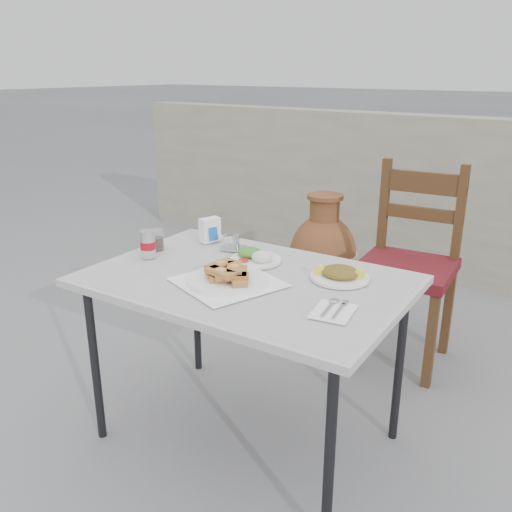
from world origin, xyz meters
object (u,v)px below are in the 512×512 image
Objects in this scene: pide_plate at (228,275)px; soda_can at (148,244)px; napkin_holder at (210,230)px; terracotta_urn at (323,257)px; cafe_table at (246,289)px; salad_rice_plate at (255,257)px; condiment_caddy at (233,244)px; chair at (409,263)px; cola_glass at (157,241)px; salad_chopped_plate at (340,274)px.

soda_can is at bearing 176.61° from pide_plate.
pide_plate is at bearing -26.40° from napkin_holder.
terracotta_urn is (-0.00, 1.10, -0.45)m from napkin_holder.
cafe_table is at bearing 79.41° from pide_plate.
cafe_table is 5.91× the size of salad_rice_plate.
condiment_caddy is at bearing -81.82° from terracotta_urn.
soda_can is 1.03× the size of napkin_holder.
napkin_holder is 0.11× the size of chair.
soda_can is 1.30× the size of cola_glass.
pide_plate is at bearing -54.47° from condiment_caddy.
condiment_caddy is at bearing 158.72° from salad_rice_plate.
salad_chopped_plate reaches higher than terracotta_urn.
salad_rice_plate is 0.95× the size of salad_chopped_plate.
cola_glass is 0.80× the size of napkin_holder.
napkin_holder is at bearing 147.74° from cafe_table.
condiment_caddy is at bearing 125.53° from pide_plate.
soda_can reaches higher than terracotta_urn.
cafe_table is 2.94× the size of pide_plate.
condiment_caddy reaches higher than salad_chopped_plate.
chair is at bearing 56.92° from soda_can.
pide_plate is 0.46m from soda_can.
chair is (0.74, 1.14, -0.26)m from soda_can.
cafe_table is at bearing -64.89° from salad_rice_plate.
salad_chopped_plate is at bearing -3.90° from condiment_caddy.
napkin_holder is (-0.72, 0.06, 0.04)m from salad_chopped_plate.
salad_chopped_plate is 0.72m from napkin_holder.
cola_glass is 1.40m from terracotta_urn.
salad_chopped_plate is 1.95× the size of soda_can.
chair reaches higher than soda_can.
cafe_table is 0.50m from napkin_holder.
pide_plate is 0.26m from salad_rice_plate.
napkin_holder is at bearing 62.49° from cola_glass.
soda_can is at bearing -172.18° from cafe_table.
condiment_caddy is 0.16× the size of terracotta_urn.
soda_can is 0.11× the size of chair.
napkin_holder is (-0.33, 0.09, 0.04)m from salad_rice_plate.
soda_can is at bearing -150.20° from salad_rice_plate.
napkin_holder is at bearing 170.56° from condiment_caddy.
cola_glass is 0.25m from napkin_holder.
napkin_holder reaches higher than cola_glass.
soda_can is at bearing -129.37° from chair.
salad_chopped_plate is at bearing -93.37° from chair.
cola_glass is at bearing -102.02° from napkin_holder.
salad_rice_plate is 1.90× the size of napkin_holder.
napkin_holder is at bearing 77.78° from soda_can.
soda_can reaches higher than salad_chopped_plate.
soda_can is 0.33m from napkin_holder.
soda_can is 1.38m from chair.
cola_glass is 0.34m from condiment_caddy.
chair reaches higher than salad_rice_plate.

